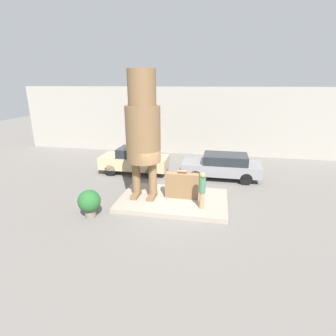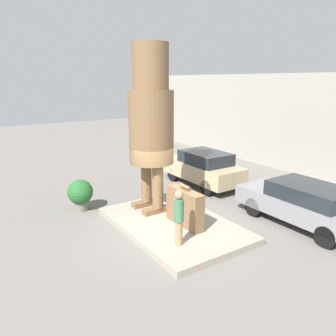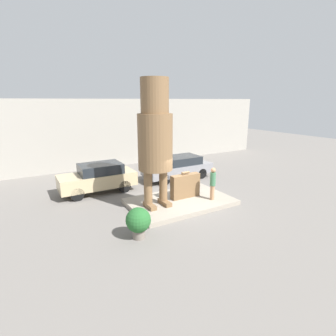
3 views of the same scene
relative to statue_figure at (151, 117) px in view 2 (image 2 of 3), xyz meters
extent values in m
plane|color=slate|center=(1.36, 0.00, -3.55)|extent=(60.00, 60.00, 0.00)
cube|color=gray|center=(1.36, 0.00, -3.45)|extent=(4.99, 3.21, 0.21)
cube|color=brown|center=(-0.39, -0.13, -3.24)|extent=(0.30, 0.88, 0.19)
cube|color=brown|center=(0.39, -0.13, -3.24)|extent=(0.30, 0.88, 0.19)
cylinder|color=brown|center=(-0.39, 0.00, -2.37)|extent=(0.39, 0.39, 1.54)
cylinder|color=brown|center=(0.39, 0.00, -2.37)|extent=(0.39, 0.39, 1.54)
cylinder|color=brown|center=(0.00, 0.00, -0.36)|extent=(1.54, 1.54, 2.48)
cylinder|color=brown|center=(0.00, 0.00, 1.63)|extent=(1.21, 1.21, 1.49)
cube|color=brown|center=(1.75, 0.17, -2.74)|extent=(1.56, 0.38, 1.20)
cylinder|color=brown|center=(1.75, 0.17, -2.04)|extent=(0.43, 0.11, 0.11)
cylinder|color=#A87A56|center=(2.74, -0.76, -2.97)|extent=(0.21, 0.21, 0.73)
cylinder|color=#3D704C|center=(2.74, -0.76, -2.28)|extent=(0.28, 0.28, 0.65)
sphere|color=#A87A56|center=(2.74, -0.76, -1.84)|extent=(0.24, 0.24, 0.24)
cube|color=tan|center=(-1.70, 3.73, -2.84)|extent=(4.10, 1.72, 0.74)
cube|color=#1E2328|center=(-1.49, 3.73, -2.21)|extent=(2.25, 1.55, 0.53)
cylinder|color=black|center=(-2.97, 2.96, -3.21)|extent=(0.69, 0.18, 0.69)
cylinder|color=black|center=(-2.97, 4.50, -3.21)|extent=(0.69, 0.18, 0.69)
cylinder|color=black|center=(-0.43, 2.96, -3.21)|extent=(0.69, 0.18, 0.69)
cylinder|color=black|center=(-0.43, 4.50, -3.21)|extent=(0.69, 0.18, 0.69)
cube|color=gray|center=(3.54, 3.76, -2.90)|extent=(4.47, 1.79, 0.62)
cube|color=#1E2328|center=(3.76, 3.76, -2.34)|extent=(2.46, 1.61, 0.50)
cylinder|color=black|center=(2.16, 2.95, -3.22)|extent=(0.67, 0.18, 0.67)
cylinder|color=black|center=(2.16, 4.56, -3.22)|extent=(0.67, 0.18, 0.67)
cylinder|color=black|center=(4.93, 2.95, -3.22)|extent=(0.67, 0.18, 0.67)
cylinder|color=#70665B|center=(-1.79, -2.03, -3.39)|extent=(0.46, 0.46, 0.33)
sphere|color=#235B28|center=(-1.79, -2.03, -2.82)|extent=(0.94, 0.94, 0.94)
camera|label=1|loc=(3.24, -11.07, 1.80)|focal=28.00mm
camera|label=2|loc=(9.60, -5.69, 1.20)|focal=35.00mm
camera|label=3|loc=(-5.27, -10.21, 1.44)|focal=28.00mm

